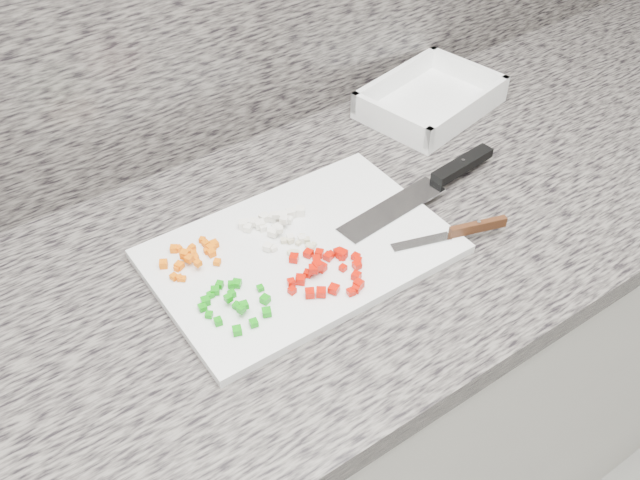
% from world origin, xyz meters
% --- Properties ---
extents(cabinet, '(3.92, 0.62, 0.86)m').
position_xyz_m(cabinet, '(0.00, 1.44, 0.43)').
color(cabinet, silver).
rests_on(cabinet, ground).
extents(countertop, '(3.96, 0.64, 0.04)m').
position_xyz_m(countertop, '(0.00, 1.44, 0.88)').
color(countertop, '#625D56').
rests_on(countertop, cabinet).
extents(cutting_board, '(0.43, 0.28, 0.01)m').
position_xyz_m(cutting_board, '(0.05, 1.43, 0.91)').
color(cutting_board, white).
rests_on(cutting_board, countertop).
extents(carrot_pile, '(0.09, 0.07, 0.02)m').
position_xyz_m(carrot_pile, '(-0.09, 1.50, 0.92)').
color(carrot_pile, '#EC6405').
rests_on(carrot_pile, cutting_board).
extents(onion_pile, '(0.10, 0.09, 0.02)m').
position_xyz_m(onion_pile, '(0.04, 1.49, 0.92)').
color(onion_pile, white).
rests_on(onion_pile, cutting_board).
extents(green_pepper_pile, '(0.09, 0.10, 0.02)m').
position_xyz_m(green_pepper_pile, '(-0.09, 1.38, 0.92)').
color(green_pepper_pile, '#0E8F0D').
rests_on(green_pepper_pile, cutting_board).
extents(red_pepper_pile, '(0.12, 0.11, 0.02)m').
position_xyz_m(red_pepper_pile, '(0.05, 1.36, 0.92)').
color(red_pepper_pile, '#BC0E02').
rests_on(red_pepper_pile, cutting_board).
extents(garlic_pile, '(0.05, 0.05, 0.01)m').
position_xyz_m(garlic_pile, '(0.05, 1.43, 0.92)').
color(garlic_pile, beige).
rests_on(garlic_pile, cutting_board).
extents(chef_knife, '(0.33, 0.07, 0.02)m').
position_xyz_m(chef_knife, '(0.32, 1.43, 0.92)').
color(chef_knife, silver).
rests_on(chef_knife, cutting_board).
extents(paring_knife, '(0.18, 0.07, 0.02)m').
position_xyz_m(paring_knife, '(0.26, 1.31, 0.92)').
color(paring_knife, silver).
rests_on(paring_knife, cutting_board).
extents(tray, '(0.28, 0.23, 0.05)m').
position_xyz_m(tray, '(0.47, 1.62, 0.92)').
color(tray, white).
rests_on(tray, countertop).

